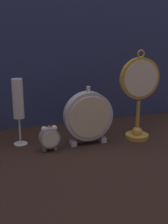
% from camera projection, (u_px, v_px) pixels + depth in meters
% --- Properties ---
extents(ground_plane, '(4.00, 4.00, 0.00)m').
position_uv_depth(ground_plane, '(91.00, 150.00, 1.10)').
color(ground_plane, black).
extents(fabric_backdrop_drape, '(1.23, 0.01, 0.71)m').
position_uv_depth(fabric_backdrop_drape, '(65.00, 41.00, 1.29)').
color(fabric_backdrop_drape, navy).
rests_on(fabric_backdrop_drape, ground_plane).
extents(pocket_watch_on_stand, '(0.15, 0.09, 0.34)m').
position_uv_depth(pocket_watch_on_stand, '(139.00, 95.00, 1.16)').
color(pocket_watch_on_stand, gold).
rests_on(pocket_watch_on_stand, ground_plane).
extents(alarm_clock_twin_bell, '(0.07, 0.03, 0.09)m').
position_uv_depth(alarm_clock_twin_bell, '(49.00, 137.00, 1.08)').
color(alarm_clock_twin_bell, gray).
rests_on(alarm_clock_twin_bell, ground_plane).
extents(mantel_clock_silver, '(0.18, 0.04, 0.22)m').
position_uv_depth(mantel_clock_silver, '(88.00, 116.00, 1.13)').
color(mantel_clock_silver, silver).
rests_on(mantel_clock_silver, ground_plane).
extents(champagne_flute, '(0.05, 0.05, 0.24)m').
position_uv_depth(champagne_flute, '(18.00, 103.00, 1.11)').
color(champagne_flute, silver).
rests_on(champagne_flute, ground_plane).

